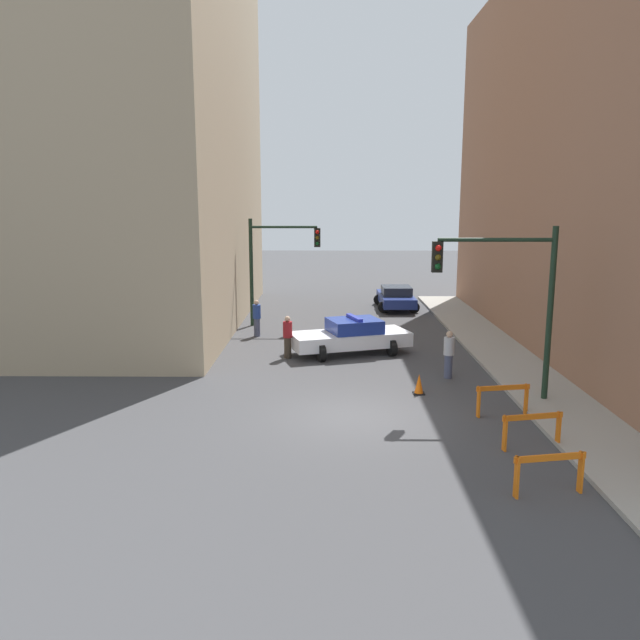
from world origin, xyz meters
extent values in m
plane|color=#424244|center=(0.00, 0.00, 0.00)|extent=(120.00, 120.00, 0.00)
cube|color=#9E998E|center=(6.20, 0.00, 0.06)|extent=(2.40, 44.00, 0.12)
cube|color=tan|center=(-12.00, 14.00, 10.41)|extent=(14.00, 20.00, 20.82)
cylinder|color=black|center=(5.90, 1.37, 2.72)|extent=(0.18, 0.18, 5.20)
cylinder|color=black|center=(4.20, 1.37, 4.92)|extent=(3.40, 0.12, 0.12)
cube|color=black|center=(2.50, 1.37, 4.42)|extent=(0.30, 0.22, 0.90)
sphere|color=red|center=(2.50, 1.23, 4.69)|extent=(0.18, 0.18, 0.18)
sphere|color=#4C3D0C|center=(2.50, 1.23, 4.42)|extent=(0.18, 0.18, 0.18)
sphere|color=#0C4219|center=(2.50, 1.23, 4.15)|extent=(0.18, 0.18, 0.18)
cylinder|color=black|center=(-4.40, 13.12, 2.60)|extent=(0.18, 0.18, 5.20)
cylinder|color=black|center=(-2.80, 13.12, 4.80)|extent=(3.20, 0.12, 0.12)
cube|color=black|center=(-1.20, 13.12, 4.30)|extent=(0.30, 0.22, 0.90)
sphere|color=red|center=(-1.20, 12.98, 4.57)|extent=(0.18, 0.18, 0.18)
sphere|color=#4C3D0C|center=(-1.20, 12.98, 4.30)|extent=(0.18, 0.18, 0.18)
sphere|color=#0C4219|center=(-1.20, 12.98, 4.03)|extent=(0.18, 0.18, 0.18)
cube|color=white|center=(0.19, 7.41, 0.60)|extent=(5.04, 3.22, 0.55)
cube|color=navy|center=(0.37, 7.47, 1.14)|extent=(2.38, 2.16, 0.52)
cylinder|color=black|center=(-0.93, 6.15, 0.33)|extent=(0.41, 0.70, 0.66)
cylinder|color=black|center=(-1.46, 7.76, 0.33)|extent=(0.41, 0.70, 0.66)
cylinder|color=black|center=(1.84, 7.05, 0.33)|extent=(0.41, 0.70, 0.66)
cylinder|color=black|center=(1.31, 8.67, 0.33)|extent=(0.41, 0.70, 0.66)
cube|color=#2633BF|center=(0.37, 7.47, 1.46)|extent=(0.62, 1.38, 0.12)
cube|color=navy|center=(3.17, 18.00, 0.57)|extent=(1.86, 4.33, 0.52)
cube|color=#232833|center=(3.17, 17.83, 1.07)|extent=(1.61, 1.83, 0.48)
cylinder|color=black|center=(2.32, 19.32, 0.31)|extent=(0.62, 0.23, 0.62)
cylinder|color=black|center=(3.98, 19.35, 0.31)|extent=(0.62, 0.23, 0.62)
cylinder|color=black|center=(2.36, 16.65, 0.31)|extent=(0.62, 0.23, 0.62)
cylinder|color=black|center=(4.02, 16.68, 0.31)|extent=(0.62, 0.23, 0.62)
cylinder|color=#382D23|center=(-2.25, 6.71, 0.41)|extent=(0.31, 0.31, 0.82)
cylinder|color=maroon|center=(-2.25, 6.71, 1.13)|extent=(0.39, 0.39, 0.62)
sphere|color=tan|center=(-2.25, 6.71, 1.55)|extent=(0.24, 0.24, 0.22)
cylinder|color=#474C66|center=(-3.89, 10.65, 0.41)|extent=(0.36, 0.36, 0.82)
cylinder|color=navy|center=(-3.89, 10.65, 1.13)|extent=(0.46, 0.46, 0.62)
sphere|color=tan|center=(-3.89, 10.65, 1.55)|extent=(0.28, 0.28, 0.22)
cylinder|color=#474C66|center=(3.47, 3.98, 0.41)|extent=(0.37, 0.37, 0.82)
cylinder|color=#B2B2B7|center=(3.47, 3.98, 1.13)|extent=(0.47, 0.47, 0.62)
sphere|color=tan|center=(3.47, 3.98, 1.55)|extent=(0.29, 0.29, 0.22)
cube|color=orange|center=(3.89, -4.77, 0.83)|extent=(1.58, 0.34, 0.14)
cube|color=orange|center=(3.18, -4.90, 0.45)|extent=(0.08, 0.17, 0.90)
cube|color=orange|center=(4.60, -4.64, 0.45)|extent=(0.08, 0.17, 0.90)
cube|color=orange|center=(4.34, -2.28, 0.83)|extent=(1.58, 0.38, 0.14)
cube|color=orange|center=(3.63, -2.43, 0.45)|extent=(0.08, 0.17, 0.90)
cube|color=orange|center=(5.04, -2.14, 0.45)|extent=(0.08, 0.17, 0.90)
cube|color=orange|center=(4.28, 0.12, 0.83)|extent=(1.58, 0.33, 0.14)
cube|color=orange|center=(3.57, -0.01, 0.45)|extent=(0.08, 0.17, 0.90)
cube|color=orange|center=(4.98, 0.24, 0.45)|extent=(0.08, 0.17, 0.90)
cube|color=black|center=(2.20, 2.13, 0.02)|extent=(0.36, 0.36, 0.04)
cone|color=#F2600C|center=(2.20, 2.13, 0.35)|extent=(0.28, 0.28, 0.62)
camera|label=1|loc=(-0.72, -16.90, 6.04)|focal=35.00mm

